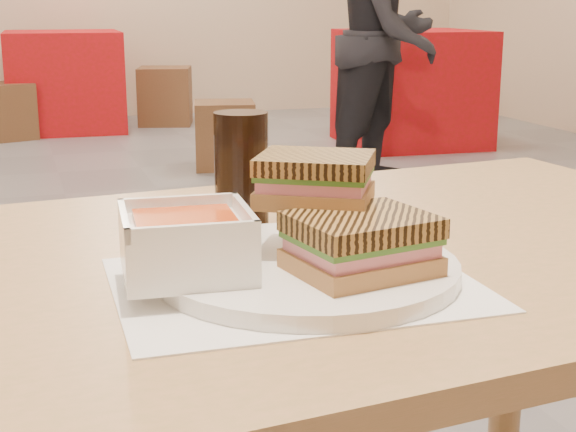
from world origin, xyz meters
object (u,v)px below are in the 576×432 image
object	(u,v)px
soup_bowl	(186,246)
bg_chair_1r	(458,112)
cola_glass	(241,170)
bg_chair_1l	(225,135)
bg_chair_2r	(165,96)
plate	(307,269)
patron_b	(393,36)
panini_lower	(361,244)
bg_chair_2l	(5,111)
bg_table_1	(411,88)
bg_table_2	(65,81)
main_table	(293,348)

from	to	relation	value
soup_bowl	bg_chair_1r	size ratio (longest dim) A/B	0.25
cola_glass	bg_chair_1l	distance (m)	4.27
bg_chair_2r	bg_chair_1l	bearing A→B (deg)	-89.52
plate	patron_b	bearing A→B (deg)	63.80
panini_lower	bg_chair_1r	size ratio (longest dim) A/B	0.28
bg_chair_2l	bg_chair_1r	bearing A→B (deg)	-19.37
bg_chair_1l	panini_lower	bearing A→B (deg)	-102.14
panini_lower	bg_chair_2r	distance (m)	6.47
panini_lower	bg_chair_1l	bearing A→B (deg)	77.86
bg_table_1	patron_b	size ratio (longest dim) A/B	0.59
panini_lower	bg_table_2	size ratio (longest dim) A/B	0.15
bg_table_1	soup_bowl	bearing A→B (deg)	-118.50
main_table	patron_b	bearing A→B (deg)	63.42
bg_table_1	bg_chair_1r	bearing A→B (deg)	2.95
soup_bowl	bg_chair_1l	bearing A→B (deg)	75.78
main_table	bg_chair_2r	distance (m)	6.32
plate	bg_chair_1r	xyz separation A→B (m)	(2.88, 4.79, -0.54)
plate	soup_bowl	distance (m)	0.12
main_table	bg_chair_1l	world-z (taller)	main_table
bg_chair_1l	bg_chair_2r	size ratio (longest dim) A/B	0.83
bg_chair_1l	patron_b	distance (m)	1.26
bg_chair_2l	bg_chair_2r	bearing A→B (deg)	17.65
bg_table_2	bg_chair_2r	xyz separation A→B (m)	(0.82, 0.05, -0.15)
panini_lower	bg_chair_1r	xyz separation A→B (m)	(2.84, 4.84, -0.58)
soup_bowl	bg_chair_2r	bearing A→B (deg)	80.34
bg_table_2	bg_chair_1l	bearing A→B (deg)	-67.02
plate	bg_table_2	bearing A→B (deg)	88.70
panini_lower	patron_b	world-z (taller)	patron_b
bg_chair_1r	bg_chair_2l	bearing A→B (deg)	160.63
main_table	plate	distance (m)	0.16
cola_glass	bg_chair_2r	distance (m)	6.22
bg_chair_1r	patron_b	xyz separation A→B (m)	(-1.14, -1.25, 0.61)
bg_table_2	bg_chair_2l	bearing A→B (deg)	-142.56
main_table	bg_table_2	distance (m)	6.20
bg_chair_2r	bg_table_1	bearing A→B (deg)	-45.85
bg_chair_1r	panini_lower	bearing A→B (deg)	-120.42
bg_table_2	bg_chair_2r	bearing A→B (deg)	3.36
panini_lower	bg_chair_1r	world-z (taller)	panini_lower
panini_lower	patron_b	size ratio (longest dim) A/B	0.08
main_table	bg_chair_2r	xyz separation A→B (m)	(0.94, 6.24, -0.40)
main_table	panini_lower	distance (m)	0.21
panini_lower	bg_chair_2r	bearing A→B (deg)	81.77
bg_chair_1l	patron_b	bearing A→B (deg)	-45.42
main_table	patron_b	world-z (taller)	patron_b
plate	bg_chair_2r	bearing A→B (deg)	81.39
bg_table_2	bg_chair_2r	world-z (taller)	bg_table_2
cola_glass	bg_table_2	world-z (taller)	cola_glass
main_table	bg_table_2	xyz separation A→B (m)	(0.13, 6.19, -0.24)
bg_chair_2l	bg_chair_2r	world-z (taller)	bg_chair_2r
plate	bg_table_2	world-z (taller)	bg_table_2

